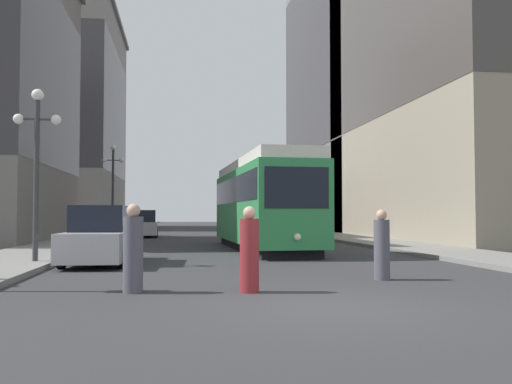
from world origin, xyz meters
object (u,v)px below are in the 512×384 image
streetcar (262,202)px  pedestrian_on_sidewalk (249,252)px  lamp_post_left_far (113,176)px  parked_car_left_near (143,225)px  lamp_post_left_near (37,147)px  parked_car_left_mid (103,237)px  pedestrian_crossing_near (133,251)px  transit_bus (286,208)px  pedestrian_crossing_far (382,247)px

streetcar → pedestrian_on_sidewalk: size_ratio=7.12×
lamp_post_left_far → parked_car_left_near: bearing=33.7°
parked_car_left_near → lamp_post_left_near: (-1.90, -20.73, 2.75)m
lamp_post_left_near → lamp_post_left_far: lamp_post_left_far is taller
parked_car_left_near → lamp_post_left_near: bearing=-98.3°
parked_car_left_mid → pedestrian_crossing_near: (1.47, -6.60, -0.02)m
transit_bus → pedestrian_crossing_near: 27.21m
pedestrian_crossing_near → lamp_post_left_near: 7.53m
parked_car_left_mid → streetcar: bearing=48.5°
streetcar → pedestrian_on_sidewalk: bearing=-102.4°
pedestrian_crossing_far → lamp_post_left_near: bearing=18.3°
parked_car_left_near → pedestrian_crossing_far: 26.50m
pedestrian_crossing_near → transit_bus: bearing=58.1°
transit_bus → lamp_post_left_far: lamp_post_left_far is taller
parked_car_left_near → lamp_post_left_near: 21.00m
pedestrian_crossing_near → pedestrian_on_sidewalk: size_ratio=1.03×
pedestrian_crossing_far → parked_car_left_near: bearing=-28.2°
lamp_post_left_near → lamp_post_left_far: size_ratio=0.88×
pedestrian_crossing_far → parked_car_left_mid: bearing=9.9°
streetcar → lamp_post_left_far: size_ratio=2.06×
lamp_post_left_near → lamp_post_left_far: 19.47m
lamp_post_left_near → pedestrian_crossing_near: bearing=-61.2°
streetcar → pedestrian_on_sidewalk: streetcar is taller
parked_car_left_near → parked_car_left_mid: 20.27m
transit_bus → parked_car_left_mid: (-9.70, -19.31, -1.10)m
parked_car_left_near → lamp_post_left_near: lamp_post_left_near is taller
parked_car_left_near → pedestrian_on_sidewalk: size_ratio=2.87×
pedestrian_on_sidewalk → streetcar: bearing=-136.5°
parked_car_left_mid → pedestrian_on_sidewalk: size_ratio=2.88×
parked_car_left_mid → pedestrian_on_sidewalk: parked_car_left_mid is taller
pedestrian_crossing_near → pedestrian_on_sidewalk: bearing=-20.8°
transit_bus → lamp_post_left_near: (-11.60, -19.78, 1.65)m
pedestrian_on_sidewalk → pedestrian_crossing_near: bearing=-43.4°
transit_bus → lamp_post_left_far: 11.79m
pedestrian_crossing_near → pedestrian_crossing_far: 5.84m
parked_car_left_near → transit_bus: bearing=-8.7°
lamp_post_left_far → streetcar: bearing=-58.5°
parked_car_left_near → pedestrian_crossing_far: (7.16, -25.51, -0.07)m
lamp_post_left_far → parked_car_left_mid: bearing=-84.3°
lamp_post_left_near → lamp_post_left_far: (-0.00, 19.47, 0.42)m
transit_bus → parked_car_left_near: size_ratio=2.39×
transit_bus → streetcar: bearing=-103.8°
lamp_post_left_near → pedestrian_crossing_far: bearing=-27.8°
parked_car_left_mid → lamp_post_left_far: (-1.90, 19.00, 3.17)m
streetcar → parked_car_left_mid: 8.66m
pedestrian_on_sidewalk → parked_car_left_mid: bearing=-98.0°
lamp_post_left_far → pedestrian_crossing_near: bearing=-82.5°
parked_car_left_near → pedestrian_crossing_far: size_ratio=2.96×
streetcar → parked_car_left_near: streetcar is taller
transit_bus → parked_car_left_mid: bearing=-114.7°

